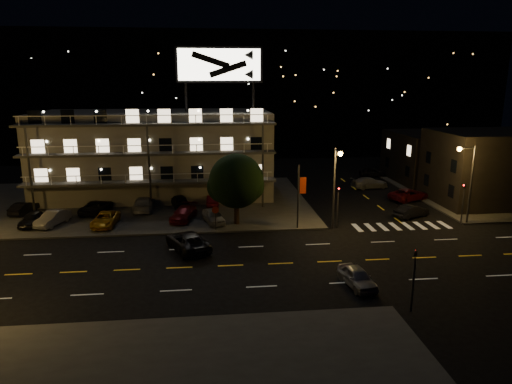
{
  "coord_description": "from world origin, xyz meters",
  "views": [
    {
      "loc": [
        -3.5,
        -33.58,
        14.23
      ],
      "look_at": [
        0.86,
        8.0,
        3.96
      ],
      "focal_mm": 32.0,
      "sensor_mm": 36.0,
      "label": 1
    }
  ],
  "objects": [
    {
      "name": "tree",
      "position": [
        -0.89,
        10.38,
        4.39
      ],
      "size": [
        5.67,
        5.46,
        7.13
      ],
      "color": "black",
      "rests_on": "curb_nw"
    },
    {
      "name": "banner_north",
      "position": [
        5.09,
        8.4,
        3.43
      ],
      "size": [
        0.83,
        0.16,
        6.4
      ],
      "color": "#2D2D30",
      "rests_on": "ground"
    },
    {
      "name": "signal_nw",
      "position": [
        9.0,
        8.5,
        2.57
      ],
      "size": [
        0.2,
        0.27,
        4.6
      ],
      "color": "#2D2D30",
      "rests_on": "ground"
    },
    {
      "name": "streetlight_nc",
      "position": [
        8.5,
        7.94,
        4.96
      ],
      "size": [
        0.44,
        1.92,
        8.0
      ],
      "color": "#2D2D30",
      "rests_on": "ground"
    },
    {
      "name": "side_bldg_front",
      "position": [
        29.99,
        16.0,
        4.25
      ],
      "size": [
        14.06,
        10.0,
        8.5
      ],
      "color": "black",
      "rests_on": "ground"
    },
    {
      "name": "hill_backdrop",
      "position": [
        -5.94,
        68.78,
        11.55
      ],
      "size": [
        120.0,
        25.0,
        24.0
      ],
      "color": "black",
      "rests_on": "ground"
    },
    {
      "name": "side_car_0",
      "position": [
        17.85,
        11.08,
        0.68
      ],
      "size": [
        4.33,
        2.98,
        1.35
      ],
      "primitive_type": "imported",
      "rotation": [
        0.0,
        0.0,
        1.99
      ],
      "color": "black",
      "rests_on": "ground"
    },
    {
      "name": "road_car_west",
      "position": [
        -5.49,
        3.93,
        0.77
      ],
      "size": [
        4.54,
        6.09,
        1.54
      ],
      "primitive_type": "imported",
      "rotation": [
        0.0,
        0.0,
        3.55
      ],
      "color": "black",
      "rests_on": "ground"
    },
    {
      "name": "stop_sign",
      "position": [
        -3.0,
        8.57,
        1.71
      ],
      "size": [
        0.91,
        0.11,
        2.61
      ],
      "color": "#2D2D30",
      "rests_on": "ground"
    },
    {
      "name": "lot_car_1",
      "position": [
        -19.17,
        11.82,
        0.85
      ],
      "size": [
        2.75,
        4.52,
        1.41
      ],
      "primitive_type": "imported",
      "rotation": [
        0.0,
        0.0,
        -0.32
      ],
      "color": "#949499",
      "rests_on": "curb_nw"
    },
    {
      "name": "side_car_1",
      "position": [
        20.58,
        17.88,
        0.72
      ],
      "size": [
        5.73,
        4.32,
        1.45
      ],
      "primitive_type": "imported",
      "rotation": [
        0.0,
        0.0,
        1.99
      ],
      "color": "#5B0D11",
      "rests_on": "ground"
    },
    {
      "name": "lot_car_2",
      "position": [
        -13.89,
        11.09,
        0.79
      ],
      "size": [
        2.34,
        4.72,
        1.29
      ],
      "primitive_type": "imported",
      "rotation": [
        0.0,
        0.0,
        -0.04
      ],
      "color": "orange",
      "rests_on": "curb_nw"
    },
    {
      "name": "signal_ne",
      "position": [
        22.0,
        8.5,
        2.57
      ],
      "size": [
        0.27,
        0.2,
        4.6
      ],
      "color": "#2D2D30",
      "rests_on": "ground"
    },
    {
      "name": "lot_car_8",
      "position": [
        -7.01,
        17.5,
        0.85
      ],
      "size": [
        2.8,
        4.4,
        1.39
      ],
      "primitive_type": "imported",
      "rotation": [
        0.0,
        0.0,
        3.45
      ],
      "color": "black",
      "rests_on": "curb_nw"
    },
    {
      "name": "lot_car_7",
      "position": [
        -10.81,
        16.32,
        0.91
      ],
      "size": [
        2.3,
        5.29,
        1.51
      ],
      "primitive_type": "imported",
      "rotation": [
        0.0,
        0.0,
        3.18
      ],
      "color": "#949499",
      "rests_on": "curb_nw"
    },
    {
      "name": "lot_car_9",
      "position": [
        -3.13,
        17.5,
        0.79
      ],
      "size": [
        1.56,
        3.93,
        1.27
      ],
      "primitive_type": "imported",
      "rotation": [
        0.0,
        0.0,
        3.09
      ],
      "color": "#5B0D11",
      "rests_on": "curb_nw"
    },
    {
      "name": "lot_car_4",
      "position": [
        -3.19,
        10.94,
        0.83
      ],
      "size": [
        2.62,
        4.28,
        1.36
      ],
      "primitive_type": "imported",
      "rotation": [
        0.0,
        0.0,
        0.27
      ],
      "color": "#949499",
      "rests_on": "curb_nw"
    },
    {
      "name": "signal_sw",
      "position": [
        9.0,
        -8.5,
        2.57
      ],
      "size": [
        0.2,
        0.27,
        4.6
      ],
      "color": "#2D2D30",
      "rests_on": "ground"
    },
    {
      "name": "motel",
      "position": [
        -9.94,
        23.88,
        5.34
      ],
      "size": [
        28.0,
        13.8,
        18.1
      ],
      "color": "gray",
      "rests_on": "ground"
    },
    {
      "name": "streetlight_ne",
      "position": [
        22.14,
        8.3,
        4.96
      ],
      "size": [
        1.92,
        0.44,
        8.0
      ],
      "color": "#2D2D30",
      "rests_on": "ground"
    },
    {
      "name": "curb_ne",
      "position": [
        30.0,
        20.0,
        0.07
      ],
      "size": [
        16.0,
        24.0,
        0.15
      ],
      "primitive_type": "cube",
      "color": "#3A3A37",
      "rests_on": "ground"
    },
    {
      "name": "lot_car_6",
      "position": [
        -15.79,
        15.8,
        0.84
      ],
      "size": [
        3.19,
        5.32,
        1.38
      ],
      "primitive_type": "imported",
      "rotation": [
        0.0,
        0.0,
        2.95
      ],
      "color": "black",
      "rests_on": "curb_nw"
    },
    {
      "name": "side_car_3",
      "position": [
        21.17,
        31.99,
        0.69
      ],
      "size": [
        4.22,
        2.14,
        1.38
      ],
      "primitive_type": "imported",
      "rotation": [
        0.0,
        0.0,
        1.44
      ],
      "color": "black",
      "rests_on": "ground"
    },
    {
      "name": "side_car_2",
      "position": [
        18.09,
        24.68,
        0.73
      ],
      "size": [
        5.35,
        2.94,
        1.47
      ],
      "primitive_type": "imported",
      "rotation": [
        0.0,
        0.0,
        1.75
      ],
      "color": "#949499",
      "rests_on": "ground"
    },
    {
      "name": "curb_nw",
      "position": [
        -14.0,
        20.0,
        0.07
      ],
      "size": [
        44.0,
        24.0,
        0.15
      ],
      "primitive_type": "cube",
      "color": "#3A3A37",
      "rests_on": "ground"
    },
    {
      "name": "lot_car_5",
      "position": [
        -23.59,
        16.33,
        0.79
      ],
      "size": [
        2.16,
        4.09,
        1.28
      ],
      "primitive_type": "imported",
      "rotation": [
        0.0,
        0.0,
        2.92
      ],
      "color": "black",
      "rests_on": "curb_nw"
    },
    {
      "name": "side_bldg_back",
      "position": [
        29.99,
        28.0,
        3.5
      ],
      "size": [
        14.06,
        12.0,
        7.0
      ],
      "color": "black",
      "rests_on": "ground"
    },
    {
      "name": "ground",
      "position": [
        0.0,
        0.0,
        0.0
      ],
      "size": [
        140.0,
        140.0,
        0.0
      ],
      "primitive_type": "plane",
      "color": "black",
      "rests_on": "ground"
    },
    {
      "name": "lot_car_3",
      "position": [
        -6.23,
        12.25,
        0.83
      ],
      "size": [
        3.07,
        5.02,
        1.36
      ],
      "primitive_type": "imported",
      "rotation": [
        0.0,
        0.0,
        -0.27
      ],
      "color": "#5B0D11",
      "rests_on": "curb_nw"
    },
    {
      "name": "road_car_east",
      "position": [
        6.76,
        -4.57,
        0.67
      ],
      "size": [
        2.19,
        4.14,
        1.34
      ],
      "primitive_type": "imported",
      "rotation": [
        0.0,
        0.0,
        0.16
      ],
      "color": "#949499",
      "rests_on": "ground"
    },
    {
      "name": "lot_car_0",
      "position": [
        -21.11,
        11.89,
        0.83
      ],
      "size": [
        1.92,
        4.12,
        1.37
      ],
      "primitive_type": "imported",
      "rotation": [
        0.0,
        0.0,
        -0.08
      ],
      "color": "black",
      "rests_on": "curb_nw"
    }
  ]
}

